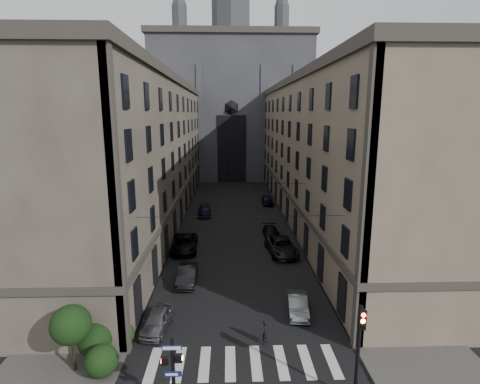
{
  "coord_description": "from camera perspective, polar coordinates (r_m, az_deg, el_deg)",
  "views": [
    {
      "loc": [
        -0.8,
        -14.37,
        14.31
      ],
      "look_at": [
        0.06,
        12.31,
        8.71
      ],
      "focal_mm": 28.0,
      "sensor_mm": 36.0,
      "label": 1
    }
  ],
  "objects": [
    {
      "name": "building_right",
      "position": [
        52.58,
        13.96,
        6.09
      ],
      "size": [
        13.6,
        60.6,
        18.85
      ],
      "color": "brown",
      "rests_on": "ground"
    },
    {
      "name": "zebra_crossing",
      "position": [
        24.09,
        0.47,
        -24.56
      ],
      "size": [
        11.0,
        3.2,
        0.01
      ],
      "primitive_type": "cube",
      "color": "beige",
      "rests_on": "ground"
    },
    {
      "name": "pedestrian_signal_left",
      "position": [
        20.07,
        -10.2,
        -25.02
      ],
      "size": [
        1.02,
        0.38,
        4.0
      ],
      "color": "black",
      "rests_on": "ground"
    },
    {
      "name": "car_right_midfar",
      "position": [
        43.81,
        4.84,
        -6.33
      ],
      "size": [
        2.01,
        4.68,
        1.34
      ],
      "primitive_type": "imported",
      "rotation": [
        0.0,
        0.0,
        0.03
      ],
      "color": "black",
      "rests_on": "ground"
    },
    {
      "name": "car_left_midfar",
      "position": [
        40.56,
        -8.44,
        -7.75
      ],
      "size": [
        2.85,
        5.78,
        1.58
      ],
      "primitive_type": "imported",
      "rotation": [
        0.0,
        0.0,
        0.04
      ],
      "color": "black",
      "rests_on": "ground"
    },
    {
      "name": "building_left",
      "position": [
        52.17,
        -15.94,
        5.94
      ],
      "size": [
        13.6,
        60.6,
        18.85
      ],
      "color": "#463D36",
      "rests_on": "ground"
    },
    {
      "name": "gothic_tower",
      "position": [
        89.4,
        -1.37,
        14.08
      ],
      "size": [
        35.0,
        23.0,
        58.0
      ],
      "color": "#2D2D33",
      "rests_on": "ground"
    },
    {
      "name": "sidewalk_right",
      "position": [
        53.55,
        10.43,
        -3.76
      ],
      "size": [
        7.0,
        80.0,
        0.15
      ],
      "primitive_type": "cube",
      "color": "#383533",
      "rests_on": "ground"
    },
    {
      "name": "traffic_light_right",
      "position": [
        20.69,
        17.71,
        -20.95
      ],
      "size": [
        0.34,
        0.5,
        5.2
      ],
      "color": "black",
      "rests_on": "ground"
    },
    {
      "name": "car_right_midnear",
      "position": [
        39.46,
        6.35,
        -8.22
      ],
      "size": [
        3.27,
        6.08,
        1.62
      ],
      "primitive_type": "imported",
      "rotation": [
        0.0,
        0.0,
        0.1
      ],
      "color": "black",
      "rests_on": "ground"
    },
    {
      "name": "car_left_near",
      "position": [
        27.19,
        -12.52,
        -18.56
      ],
      "size": [
        2.03,
        4.07,
        1.33
      ],
      "primitive_type": "imported",
      "rotation": [
        0.0,
        0.0,
        -0.12
      ],
      "color": "slate",
      "rests_on": "ground"
    },
    {
      "name": "pedestrian",
      "position": [
        25.23,
        3.92,
        -20.52
      ],
      "size": [
        0.56,
        0.69,
        1.62
      ],
      "primitive_type": "imported",
      "rotation": [
        0.0,
        0.0,
        1.23
      ],
      "color": "black",
      "rests_on": "ground"
    },
    {
      "name": "car_right_near",
      "position": [
        28.81,
        8.75,
        -16.59
      ],
      "size": [
        1.71,
        4.06,
        1.3
      ],
      "primitive_type": "imported",
      "rotation": [
        0.0,
        0.0,
        -0.09
      ],
      "color": "slate",
      "rests_on": "ground"
    },
    {
      "name": "car_left_midnear",
      "position": [
        33.24,
        -8.04,
        -12.38
      ],
      "size": [
        1.55,
        4.43,
        1.46
      ],
      "primitive_type": "imported",
      "rotation": [
        0.0,
        0.0,
        -0.0
      ],
      "color": "black",
      "rests_on": "ground"
    },
    {
      "name": "tram_wires",
      "position": [
        50.51,
        -0.92,
        3.81
      ],
      "size": [
        14.0,
        60.0,
        0.43
      ],
      "color": "black",
      "rests_on": "ground"
    },
    {
      "name": "car_left_far",
      "position": [
        53.68,
        -5.42,
        -2.95
      ],
      "size": [
        2.05,
        4.56,
        1.3
      ],
      "primitive_type": "imported",
      "rotation": [
        0.0,
        0.0,
        0.05
      ],
      "color": "black",
      "rests_on": "ground"
    },
    {
      "name": "shrub_cluster",
      "position": [
        24.39,
        -21.86,
        -19.93
      ],
      "size": [
        3.9,
        4.4,
        3.9
      ],
      "color": "black",
      "rests_on": "sidewalk_left"
    },
    {
      "name": "car_right_far",
      "position": [
        60.1,
        4.19,
        -1.25
      ],
      "size": [
        1.78,
        4.24,
        1.43
      ],
      "primitive_type": "imported",
      "rotation": [
        0.0,
        0.0,
        -0.02
      ],
      "color": "black",
      "rests_on": "ground"
    },
    {
      "name": "sidewalk_left",
      "position": [
        53.24,
        -12.3,
        -3.94
      ],
      "size": [
        7.0,
        80.0,
        0.15
      ],
      "primitive_type": "cube",
      "color": "#383533",
      "rests_on": "ground"
    }
  ]
}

